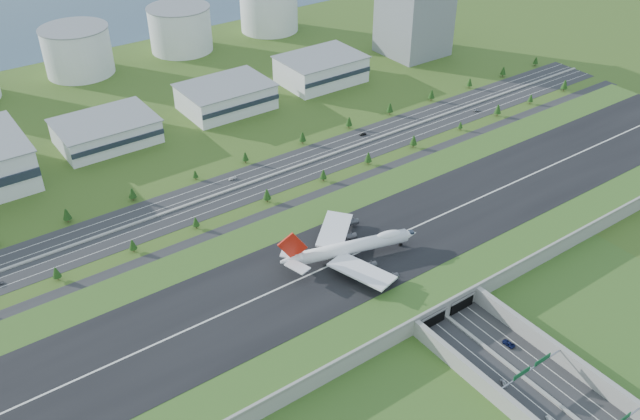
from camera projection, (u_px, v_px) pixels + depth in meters
ground at (373, 259)px, 326.98m from camera, size 1200.00×1200.00×0.00m
airfield_deck at (374, 253)px, 324.63m from camera, size 520.00×100.00×9.20m
underpass_road at (539, 383)px, 257.91m from camera, size 38.80×120.40×8.00m
sign_gantry_near at (531, 369)px, 258.90m from camera, size 38.70×0.70×9.80m
north_expressway at (269, 177)px, 391.13m from camera, size 560.00×36.00×0.12m
tree_row at (305, 158)px, 400.13m from camera, size 504.09×48.69×8.47m
hangar_mid_a at (106, 131)px, 422.19m from camera, size 58.00×42.00×15.00m
hangar_mid_b at (226, 97)px, 462.68m from camera, size 58.00×42.00×17.00m
hangar_mid_c at (321, 69)px, 500.75m from camera, size 58.00×42.00×19.00m
office_tower at (414, 20)px, 539.97m from camera, size 46.00×46.00×55.00m
fuel_tank_b at (78, 51)px, 509.76m from camera, size 50.00×50.00×35.00m
fuel_tank_c at (180, 29)px, 550.80m from camera, size 50.00×50.00×35.00m
fuel_tank_d at (269, 10)px, 591.85m from camera, size 50.00×50.00×35.00m
bay_water at (57, 9)px, 651.24m from camera, size 1200.00×260.00×0.06m
boeing_747 at (350, 247)px, 311.68m from camera, size 67.33×62.79×21.30m
car_0 at (504, 383)px, 261.27m from camera, size 2.95×4.35×1.37m
car_1 at (550, 420)px, 246.62m from camera, size 2.94×4.33×1.35m
car_2 at (508, 343)px, 278.76m from camera, size 2.90×5.78×1.57m
car_5 at (363, 134)px, 433.58m from camera, size 4.69×2.50×1.47m
car_6 at (476, 110)px, 462.94m from camera, size 5.23×3.68×1.33m
car_7 at (232, 178)px, 388.05m from camera, size 4.86×2.67×1.34m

